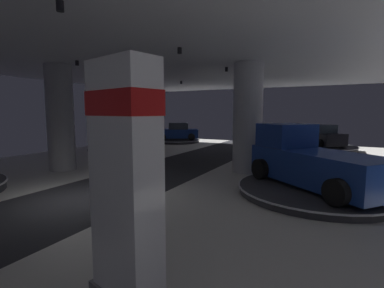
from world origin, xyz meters
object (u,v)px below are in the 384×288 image
display_car_far_left (126,138)px  display_platform_far_left (127,149)px  pickup_truck_mid_right (310,161)px  display_car_deep_left (177,132)px  brand_sign_pylon (126,185)px  display_platform_far_right (292,157)px  column_right (248,118)px  display_platform_mid_right (315,190)px  display_platform_deep_left (177,141)px  display_platform_deep_right (319,148)px  display_car_deep_right (320,136)px  visitor_walking_near (99,182)px  column_left (60,118)px  display_car_far_right (293,143)px

display_car_far_left → display_platform_far_left: bearing=10.5°
pickup_truck_mid_right → display_car_deep_left: bearing=136.1°
brand_sign_pylon → display_platform_far_right: bearing=88.6°
column_right → display_platform_mid_right: 5.12m
pickup_truck_mid_right → display_platform_far_left: bearing=157.9°
brand_sign_pylon → pickup_truck_mid_right: bearing=76.7°
display_platform_mid_right → display_car_far_left: (-14.07, 5.81, 0.85)m
display_platform_mid_right → display_platform_deep_left: size_ratio=1.25×
display_platform_mid_right → display_car_deep_left: (-13.74, 13.19, 0.89)m
display_platform_deep_right → display_car_far_left: display_car_far_left is taller
display_car_deep_right → display_platform_deep_left: 13.26m
display_car_far_left → pickup_truck_mid_right: bearing=-22.1°
visitor_walking_near → column_left: bearing=150.3°
brand_sign_pylon → display_car_far_right: brand_sign_pylon is taller
column_right → pickup_truck_mid_right: (3.21, -2.54, -1.54)m
column_right → brand_sign_pylon: 10.89m
display_car_deep_right → column_right: bearing=-105.4°
display_platform_deep_right → display_platform_far_right: size_ratio=1.06×
visitor_walking_near → column_right: bearing=72.4°
pickup_truck_mid_right → display_car_deep_left: size_ratio=1.20×
column_right → display_car_deep_right: column_right is taller
display_platform_far_left → column_left: bearing=-76.7°
display_platform_mid_right → display_car_deep_right: display_car_deep_right is taller
brand_sign_pylon → display_car_deep_right: bearing=85.6°
pickup_truck_mid_right → display_car_deep_right: 13.09m
column_right → display_platform_mid_right: bearing=-38.5°
pickup_truck_mid_right → display_car_far_right: 7.30m
column_right → display_platform_deep_right: size_ratio=0.98×
display_car_deep_left → display_car_far_left: display_car_deep_left is taller
display_platform_deep_left → display_platform_far_left: (-0.27, -7.36, -0.02)m
pickup_truck_mid_right → visitor_walking_near: pickup_truck_mid_right is taller
display_platform_far_left → display_platform_far_right: bearing=7.2°
column_left → display_platform_far_left: (-1.68, 7.12, -2.61)m
display_car_far_right → visitor_walking_near: display_car_far_right is taller
column_left → display_platform_far_left: bearing=103.3°
brand_sign_pylon → display_platform_mid_right: bearing=74.7°
display_car_deep_left → display_platform_far_left: 7.44m
display_platform_far_left → column_right: bearing=-16.1°
display_platform_far_right → visitor_walking_near: size_ratio=3.35×
display_platform_deep_right → display_car_deep_left: 13.20m
display_platform_deep_left → display_platform_deep_right: bearing=0.6°
column_right → display_platform_far_right: 5.53m
display_platform_mid_right → display_car_deep_left: size_ratio=1.27×
pickup_truck_mid_right → display_car_far_right: size_ratio=1.23×
display_platform_deep_right → visitor_walking_near: visitor_walking_near is taller
column_left → display_car_deep_left: bearing=95.4°
column_right → display_platform_far_left: (-10.59, 3.07, -2.61)m
display_car_far_right → display_platform_deep_right: bearing=78.1°
display_car_deep_left → display_car_far_right: bearing=-26.2°
brand_sign_pylon → display_platform_far_left: size_ratio=0.65×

